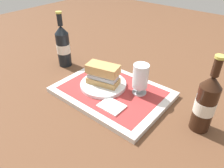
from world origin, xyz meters
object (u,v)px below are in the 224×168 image
object	(u,v)px
beer_glass	(140,78)
beer_bottle	(206,103)
sandwich	(103,75)
second_bottle	(63,46)
plate	(103,85)

from	to	relation	value
beer_glass	beer_bottle	distance (m)	0.25
sandwich	second_bottle	xyz separation A→B (m)	(-0.30, 0.05, 0.03)
sandwich	second_bottle	distance (m)	0.31
sandwich	beer_bottle	world-z (taller)	beer_bottle
beer_bottle	second_bottle	bearing A→B (deg)	179.59
beer_glass	beer_bottle	bearing A→B (deg)	-3.30
plate	beer_glass	size ratio (longest dim) A/B	1.52
beer_glass	sandwich	bearing A→B (deg)	-157.61
sandwich	second_bottle	world-z (taller)	second_bottle
sandwich	second_bottle	size ratio (longest dim) A/B	0.53
plate	beer_bottle	world-z (taller)	beer_bottle
plate	sandwich	bearing A→B (deg)	14.03
plate	second_bottle	distance (m)	0.31
second_bottle	beer_bottle	bearing A→B (deg)	-0.41
plate	sandwich	distance (m)	0.05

